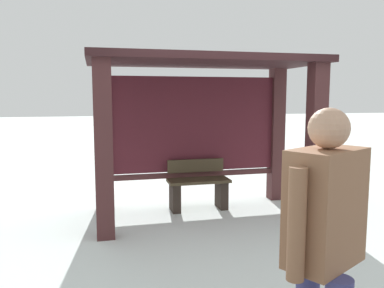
{
  "coord_description": "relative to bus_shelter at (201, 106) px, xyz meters",
  "views": [
    {
      "loc": [
        -1.51,
        -5.33,
        1.71
      ],
      "look_at": [
        -0.15,
        0.11,
        1.03
      ],
      "focal_mm": 36.66,
      "sensor_mm": 36.0,
      "label": 1
    }
  ],
  "objects": [
    {
      "name": "ground_plane",
      "position": [
        0.0,
        -0.16,
        -1.57
      ],
      "size": [
        60.0,
        60.0,
        0.0
      ],
      "primitive_type": "plane",
      "color": "white"
    },
    {
      "name": "bench_left_inside",
      "position": [
        0.0,
        0.16,
        -1.24
      ],
      "size": [
        0.93,
        0.38,
        0.75
      ],
      "color": "#443826",
      "rests_on": "ground"
    },
    {
      "name": "person_walking",
      "position": [
        -0.31,
        -3.68,
        -0.6
      ],
      "size": [
        0.61,
        0.54,
        1.66
      ],
      "color": "#956647",
      "rests_on": "ground"
    },
    {
      "name": "bus_shelter",
      "position": [
        0.0,
        0.0,
        0.0
      ],
      "size": [
        3.19,
        1.56,
        2.25
      ],
      "color": "#472425",
      "rests_on": "ground"
    }
  ]
}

